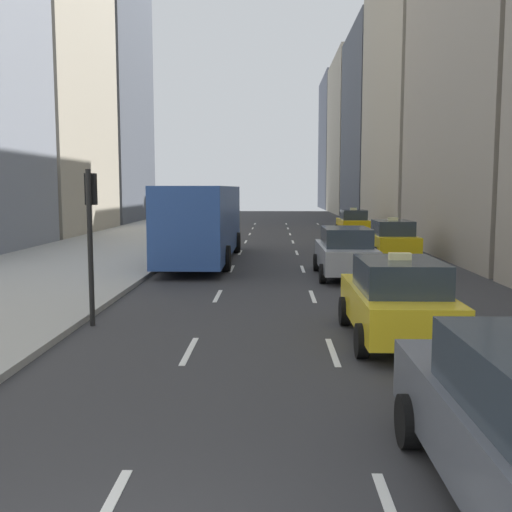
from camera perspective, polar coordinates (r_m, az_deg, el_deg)
The scene contains 9 objects.
sidewalk_left at distance 31.68m, azimuth -13.79°, elevation 0.68°, with size 8.00×66.00×0.15m, color #9E9E99.
lane_markings at distance 26.60m, azimuth 4.15°, elevation -0.38°, with size 5.72×56.00×0.01m.
building_row_right at distance 54.72m, azimuth 13.15°, elevation 13.55°, with size 6.00×98.27×22.06m.
taxi_lead at distance 27.80m, azimuth 12.78°, elevation 1.59°, with size 2.02×4.40×1.87m.
taxi_second at distance 40.86m, azimuth 9.21°, elevation 3.18°, with size 2.02×4.40×1.87m.
taxi_third at distance 12.76m, azimuth 13.25°, elevation -4.04°, with size 2.02×4.40×1.87m.
sedan_black_near at distance 21.58m, azimuth 8.47°, elevation 0.39°, with size 2.02×4.84×1.79m.
city_bus at distance 26.08m, azimuth -5.07°, elevation 3.41°, with size 2.80×11.61×3.25m.
traffic_light_pole at distance 14.23m, azimuth -15.47°, elevation 3.18°, with size 0.24×0.42×3.60m.
Camera 1 is at (1.44, -3.38, 3.17)m, focal length 42.00 mm.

